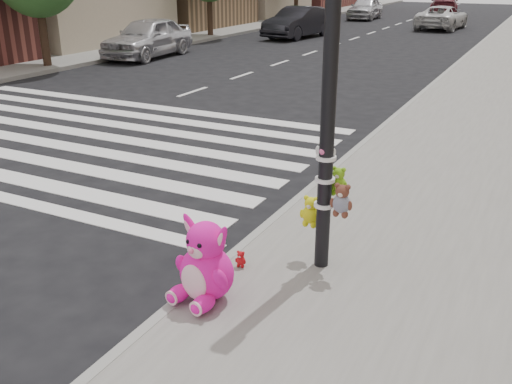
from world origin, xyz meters
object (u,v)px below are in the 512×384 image
Objects in this scene: pink_bunny at (205,267)px; car_dark_far at (298,22)px; signal_pole at (329,123)px; car_silver_far at (148,37)px; red_teddy at (241,259)px; car_white_near at (442,17)px.

car_dark_far reaches higher than pink_bunny.
car_silver_far is at bearing 133.30° from signal_pole.
signal_pole is at bearing 26.88° from red_teddy.
car_white_near is at bearing 105.30° from pink_bunny.
red_teddy is 30.69m from car_white_near.
signal_pole reaches higher than car_silver_far.
car_dark_far is (2.61, 9.03, -0.01)m from car_silver_far.
red_teddy is at bearing -148.98° from signal_pole.
red_teddy is at bearing 98.98° from pink_bunny.
car_dark_far is at bearing 107.48° from red_teddy.
pink_bunny is 4.50× the size of red_teddy.
red_teddy is (0.00, 0.75, -0.27)m from pink_bunny.
red_teddy is 17.92m from car_silver_far.
pink_bunny reaches higher than red_teddy.
signal_pole is 0.84× the size of car_white_near.
car_white_near reaches higher than red_teddy.
pink_bunny is 25.10m from car_dark_far.
signal_pole is 4.40× the size of pink_bunny.
car_dark_far is at bearing 70.17° from car_silver_far.
red_teddy is 0.04× the size of car_silver_far.
red_teddy is 0.04× the size of car_white_near.
car_silver_far reaches higher than red_teddy.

